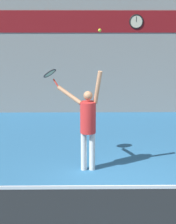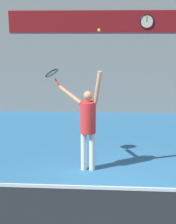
% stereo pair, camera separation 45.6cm
% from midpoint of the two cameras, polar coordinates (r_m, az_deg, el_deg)
% --- Properties ---
extents(ground_plane, '(18.00, 18.00, 0.00)m').
position_cam_midpoint_polar(ground_plane, '(6.05, 4.87, -15.64)').
color(ground_plane, teal).
extents(back_wall, '(18.00, 0.10, 5.00)m').
position_cam_midpoint_polar(back_wall, '(11.68, 2.15, 11.95)').
color(back_wall, gray).
rests_on(back_wall, ground_plane).
extents(sponsor_banner, '(7.81, 0.02, 0.77)m').
position_cam_midpoint_polar(sponsor_banner, '(11.61, 2.21, 16.19)').
color(sponsor_banner, maroon).
extents(scoreboard_clock, '(0.51, 0.05, 0.51)m').
position_cam_midpoint_polar(scoreboard_clock, '(11.69, 7.68, 16.07)').
color(scoreboard_clock, beige).
extents(court_net, '(7.88, 0.07, 1.06)m').
position_cam_midpoint_polar(court_net, '(4.72, 6.50, -18.15)').
color(court_net, '#333333').
rests_on(court_net, ground_plane).
extents(tennis_player, '(1.01, 0.63, 2.24)m').
position_cam_midpoint_polar(tennis_player, '(6.78, -2.00, -1.84)').
color(tennis_player, white).
rests_on(tennis_player, ground_plane).
extents(tennis_racket, '(0.42, 0.42, 0.41)m').
position_cam_midpoint_polar(tennis_racket, '(7.14, -8.76, 6.85)').
color(tennis_racket, red).
extents(tennis_ball, '(0.06, 0.06, 0.06)m').
position_cam_midpoint_polar(tennis_ball, '(6.33, 0.03, 14.72)').
color(tennis_ball, '#CCDB2D').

